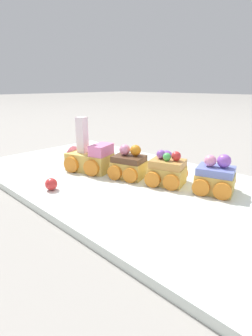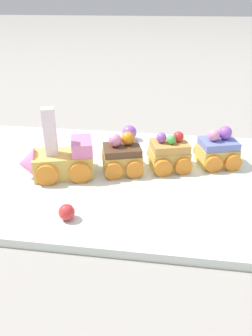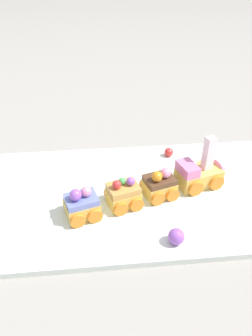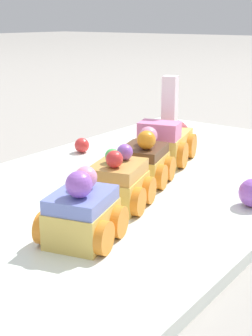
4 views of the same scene
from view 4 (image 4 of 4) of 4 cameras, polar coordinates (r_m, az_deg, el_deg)
The scene contains 7 objects.
ground_plane at distance 0.53m, azimuth 0.09°, elevation -3.15°, with size 10.00×10.00×0.00m, color gray.
display_board at distance 0.53m, azimuth 0.09°, elevation -2.54°, with size 0.68×0.35×0.01m, color silver.
cake_train_locomotive at distance 0.62m, azimuth 5.04°, elevation 3.45°, with size 0.12×0.09×0.11m.
cake_car_chocolate at distance 0.53m, azimuth 2.15°, elevation 0.71°, with size 0.07×0.08×0.06m.
cake_car_caramel at distance 0.46m, azimuth -0.96°, elevation -1.95°, with size 0.07×0.08×0.06m.
cake_car_blueberry at distance 0.39m, azimuth -5.37°, elevation -5.62°, with size 0.07×0.08×0.06m.
gumball_red at distance 0.65m, azimuth -5.40°, elevation 2.78°, with size 0.02×0.02×0.02m, color red.
Camera 4 is at (-0.40, -0.30, 0.19)m, focal length 50.00 mm.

